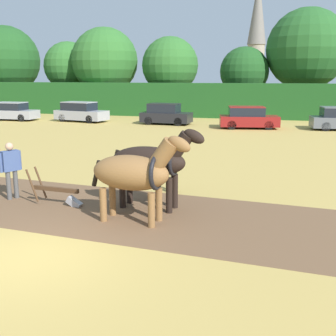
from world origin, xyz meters
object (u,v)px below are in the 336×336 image
Objects in this scene: tree_center_right at (244,72)px; draft_horse_lead_right at (152,162)px; church_spire at (257,35)px; parked_car_center_left at (81,112)px; farmer_beside_team at (174,164)px; tree_center_left at (105,61)px; parked_car_center_right at (248,118)px; tree_far_left at (5,60)px; farmer_at_plow at (11,166)px; tree_right at (307,49)px; tree_left at (68,66)px; plow at (60,194)px; parked_car_center at (166,114)px; tree_center at (170,65)px; parked_car_left at (12,112)px; draft_horse_lead_left at (135,173)px.

tree_center_right is 2.25× the size of draft_horse_lead_right.
parked_car_center_left is (-11.13, -37.40, -8.97)m from church_spire.
church_spire is at bearing 88.60° from farmer_beside_team.
parked_car_center_right is at bearing -34.34° from tree_center_left.
tree_far_left reaches higher than farmer_at_plow.
draft_horse_lead_right is (-5.01, -31.62, -4.75)m from tree_right.
plow is at bearing -62.03° from tree_left.
parked_car_center is (9.30, -9.79, -4.39)m from tree_center_left.
tree_center is at bearing -1.27° from tree_far_left.
draft_horse_lead_right reaches higher than parked_car_left.
parked_car_center_right is (19.69, -0.38, 0.02)m from parked_car_left.
tree_center_left is at bearing -177.67° from tree_center_right.
parked_car_center_right is at bearing 83.69° from plow.
parked_car_center is at bearing -95.95° from church_spire.
tree_far_left is 18.23m from parked_car_center_left.
draft_horse_lead_right is (14.77, -30.23, -3.80)m from tree_center_left.
tree_center_left is 1.33× the size of tree_center_right.
parked_car_center_right is (6.39, -0.93, -0.02)m from parked_car_center.
church_spire is 59.65m from draft_horse_lead_left.
draft_horse_lead_right is 24.07m from parked_car_center_left.
tree_center_left reaches higher than parked_car_center_left.
draft_horse_lead_right is at bearing -75.52° from tree_center.
draft_horse_lead_left reaches higher than parked_car_center_left.
tree_center_right reaches higher than parked_car_left.
draft_horse_lead_left reaches higher than farmer_beside_team.
parked_car_center reaches higher than parked_car_left.
tree_left is 4.18× the size of farmer_at_plow.
tree_far_left is 3.30× the size of draft_horse_lead_left.
plow is (-2.10, -31.21, -3.75)m from tree_center_right.
parked_car_center_left is at bearing -147.75° from tree_right.
farmer_at_plow reaches higher than parked_car_center.
tree_center_left is 0.46× the size of church_spire.
tree_far_left reaches higher than tree_center_right.
farmer_at_plow is at bearing -64.41° from tree_left.
plow is at bearing 22.99° from farmer_at_plow.
parked_car_center_left is (-10.00, 20.85, 0.44)m from plow.
tree_left reaches higher than draft_horse_lead_left.
parked_car_center_right is at bearing -5.66° from parked_car_center.
tree_right reaches higher than draft_horse_lead_left.
plow is 23.13m from parked_car_center_left.
farmer_at_plow is at bearing -84.40° from parked_car_center.
draft_horse_lead_right is 1.65× the size of plow.
plow is 1.84m from farmer_at_plow.
parked_car_left is (-16.07, 20.29, 0.40)m from plow.
parked_car_center_left is at bearing 121.35° from farmer_beside_team.
farmer_beside_team is at bearing 51.68° from farmer_at_plow.
tree_right is (12.84, 1.30, 1.41)m from tree_center.
tree_left is at bearing 179.89° from tree_center_right.
tree_center reaches higher than parked_car_center_left.
draft_horse_lead_left is at bearing 15.74° from farmer_at_plow.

